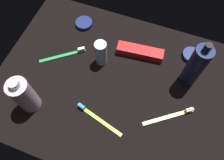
% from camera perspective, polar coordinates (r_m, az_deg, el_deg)
% --- Properties ---
extents(ground_plane, '(0.84, 0.64, 0.01)m').
position_cam_1_polar(ground_plane, '(0.81, -0.00, -1.13)').
color(ground_plane, black).
extents(lotion_bottle, '(0.06, 0.06, 0.22)m').
position_cam_1_polar(lotion_bottle, '(0.78, 20.54, 3.32)').
color(lotion_bottle, '#151E46').
rests_on(lotion_bottle, ground_plane).
extents(bodywash_bottle, '(0.07, 0.07, 0.17)m').
position_cam_1_polar(bodywash_bottle, '(0.76, -21.59, -3.65)').
color(bodywash_bottle, silver).
rests_on(bodywash_bottle, ground_plane).
extents(deodorant_stick, '(0.04, 0.04, 0.11)m').
position_cam_1_polar(deodorant_stick, '(0.81, -2.84, 6.91)').
color(deodorant_stick, silver).
rests_on(deodorant_stick, ground_plane).
extents(toothbrush_yellow, '(0.15, 0.12, 0.02)m').
position_cam_1_polar(toothbrush_yellow, '(0.78, 14.94, -8.83)').
color(toothbrush_yellow, yellow).
rests_on(toothbrush_yellow, ground_plane).
extents(toothbrush_green, '(0.15, 0.12, 0.02)m').
position_cam_1_polar(toothbrush_green, '(0.88, -11.85, 6.42)').
color(toothbrush_green, green).
rests_on(toothbrush_green, ground_plane).
extents(toothbrush_lime, '(0.18, 0.06, 0.02)m').
position_cam_1_polar(toothbrush_lime, '(0.75, -3.97, -9.59)').
color(toothbrush_lime, '#8CD133').
rests_on(toothbrush_lime, ground_plane).
extents(toothpaste_box_red, '(0.18, 0.06, 0.03)m').
position_cam_1_polar(toothpaste_box_red, '(0.86, 7.19, 7.18)').
color(toothpaste_box_red, red).
rests_on(toothpaste_box_red, ground_plane).
extents(cream_tin_left, '(0.07, 0.07, 0.02)m').
position_cam_1_polar(cream_tin_left, '(0.96, -7.18, 14.22)').
color(cream_tin_left, navy).
rests_on(cream_tin_left, ground_plane).
extents(cream_tin_right, '(0.07, 0.07, 0.02)m').
position_cam_1_polar(cream_tin_right, '(0.91, 19.60, 6.06)').
color(cream_tin_right, navy).
rests_on(cream_tin_right, ground_plane).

